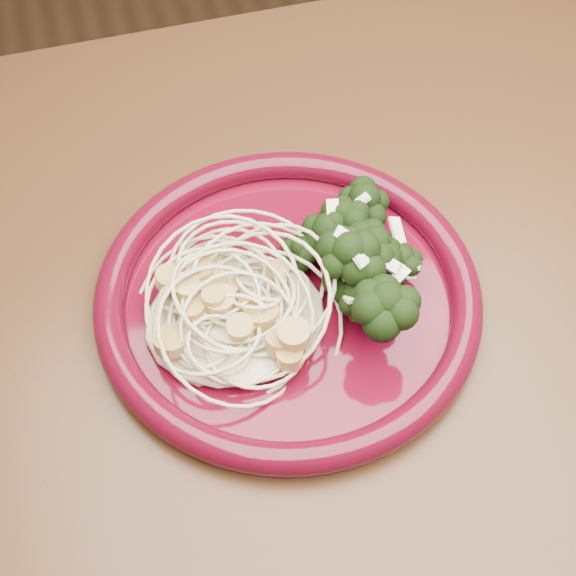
% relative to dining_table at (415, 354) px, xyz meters
% --- Properties ---
extents(dining_table, '(1.20, 0.80, 0.75)m').
position_rel_dining_table_xyz_m(dining_table, '(0.00, 0.00, 0.00)').
color(dining_table, '#472814').
rests_on(dining_table, ground).
extents(dinner_plate, '(0.36, 0.36, 0.03)m').
position_rel_dining_table_xyz_m(dinner_plate, '(-0.11, 0.02, 0.11)').
color(dinner_plate, '#4A0514').
rests_on(dinner_plate, dining_table).
extents(spaghetti_pile, '(0.16, 0.15, 0.03)m').
position_rel_dining_table_xyz_m(spaghetti_pile, '(-0.16, 0.01, 0.12)').
color(spaghetti_pile, beige).
rests_on(spaghetti_pile, dinner_plate).
extents(scallop_cluster, '(0.16, 0.16, 0.04)m').
position_rel_dining_table_xyz_m(scallop_cluster, '(-0.16, 0.01, 0.16)').
color(scallop_cluster, tan).
rests_on(scallop_cluster, spaghetti_pile).
extents(broccoli_pile, '(0.12, 0.16, 0.05)m').
position_rel_dining_table_xyz_m(broccoli_pile, '(-0.06, 0.03, 0.13)').
color(broccoli_pile, black).
rests_on(broccoli_pile, dinner_plate).
extents(onion_garnish, '(0.08, 0.11, 0.05)m').
position_rel_dining_table_xyz_m(onion_garnish, '(-0.06, 0.03, 0.16)').
color(onion_garnish, '#E9E4C6').
rests_on(onion_garnish, broccoli_pile).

